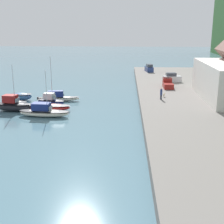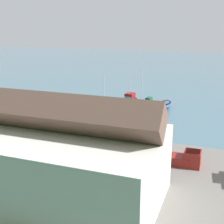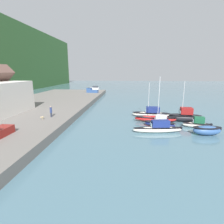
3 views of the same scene
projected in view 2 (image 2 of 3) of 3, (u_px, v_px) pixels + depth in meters
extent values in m
plane|color=slate|center=(117.00, 116.00, 61.48)|extent=(320.00, 320.00, 0.00)
cube|color=slate|center=(39.00, 172.00, 36.40)|extent=(96.61, 25.95, 1.39)
cube|color=silver|center=(59.00, 165.00, 29.18)|extent=(19.04, 11.94, 6.52)
cube|color=brown|center=(56.00, 113.00, 27.79)|extent=(19.42, 3.74, 3.74)
ellipsoid|color=white|center=(156.00, 115.00, 60.06)|extent=(2.48, 8.44, 0.98)
ellipsoid|color=black|center=(156.00, 113.00, 59.97)|extent=(2.56, 8.61, 0.12)
cube|color=navy|center=(156.00, 109.00, 60.17)|extent=(1.43, 3.03, 1.15)
cube|color=#8CA5B2|center=(155.00, 112.00, 58.70)|extent=(0.97, 0.22, 0.57)
cube|color=black|center=(158.00, 109.00, 63.72)|extent=(0.39, 0.32, 0.56)
ellipsoid|color=navy|center=(142.00, 112.00, 61.74)|extent=(3.25, 5.71, 1.13)
ellipsoid|color=black|center=(142.00, 110.00, 61.63)|extent=(3.35, 5.84, 0.12)
cube|color=silver|center=(143.00, 106.00, 61.63)|extent=(1.83, 2.20, 1.18)
cube|color=#8CA5B2|center=(140.00, 108.00, 60.83)|extent=(1.20, 0.44, 0.59)
cylinder|color=silver|center=(142.00, 90.00, 60.18)|extent=(0.10, 0.10, 8.04)
ellipsoid|color=red|center=(124.00, 111.00, 62.78)|extent=(2.91, 8.46, 1.16)
ellipsoid|color=black|center=(124.00, 109.00, 62.67)|extent=(3.02, 8.63, 0.12)
cube|color=black|center=(131.00, 105.00, 66.19)|extent=(0.38, 0.30, 0.56)
ellipsoid|color=white|center=(106.00, 110.00, 63.65)|extent=(2.98, 8.43, 1.11)
ellipsoid|color=black|center=(106.00, 108.00, 63.54)|extent=(3.08, 8.61, 0.12)
cube|color=navy|center=(107.00, 104.00, 63.70)|extent=(1.97, 3.03, 1.18)
cube|color=#8CA5B2|center=(103.00, 106.00, 62.35)|extent=(1.58, 0.22, 0.59)
cylinder|color=silver|center=(104.00, 92.00, 62.07)|extent=(0.10, 0.10, 6.58)
ellipsoid|color=#33568E|center=(166.00, 105.00, 66.79)|extent=(2.45, 4.60, 1.52)
ellipsoid|color=black|center=(166.00, 102.00, 66.65)|extent=(2.54, 4.70, 0.12)
cube|color=black|center=(167.00, 101.00, 68.66)|extent=(0.38, 0.31, 0.56)
ellipsoid|color=white|center=(148.00, 105.00, 68.08)|extent=(2.16, 5.14, 0.91)
ellipsoid|color=black|center=(148.00, 103.00, 67.99)|extent=(2.23, 5.25, 0.12)
cube|color=#195638|center=(149.00, 100.00, 68.01)|extent=(1.31, 1.89, 1.13)
cube|color=#8CA5B2|center=(147.00, 102.00, 67.20)|extent=(0.95, 0.25, 0.56)
cube|color=black|center=(152.00, 102.00, 70.01)|extent=(0.40, 0.33, 0.56)
ellipsoid|color=black|center=(129.00, 103.00, 68.29)|extent=(2.87, 6.73, 1.59)
ellipsoid|color=black|center=(129.00, 100.00, 68.14)|extent=(2.97, 6.87, 0.12)
cube|color=maroon|center=(130.00, 96.00, 68.18)|extent=(1.91, 2.44, 1.30)
cube|color=#8CA5B2|center=(128.00, 98.00, 67.11)|extent=(1.54, 0.24, 0.65)
cylinder|color=silver|center=(129.00, 85.00, 66.76)|extent=(0.10, 0.10, 6.56)
cube|color=maroon|center=(175.00, 159.00, 36.91)|extent=(3.51, 2.00, 1.10)
cube|color=maroon|center=(192.00, 159.00, 36.12)|extent=(1.89, 1.90, 1.90)
cube|color=#2D333D|center=(193.00, 153.00, 35.93)|extent=(1.62, 1.80, 0.50)
cylinder|color=#232838|center=(102.00, 142.00, 42.82)|extent=(0.32, 0.32, 0.85)
cylinder|color=navy|center=(101.00, 135.00, 42.56)|extent=(0.40, 0.40, 1.05)
sphere|color=tan|center=(101.00, 131.00, 42.38)|extent=(0.24, 0.24, 0.24)
cylinder|color=tan|center=(114.00, 148.00, 41.51)|extent=(0.12, 0.12, 0.28)
ellipsoid|color=tan|center=(114.00, 145.00, 41.42)|extent=(0.85, 0.57, 0.36)
sphere|color=tan|center=(116.00, 145.00, 41.16)|extent=(0.22, 0.22, 0.22)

